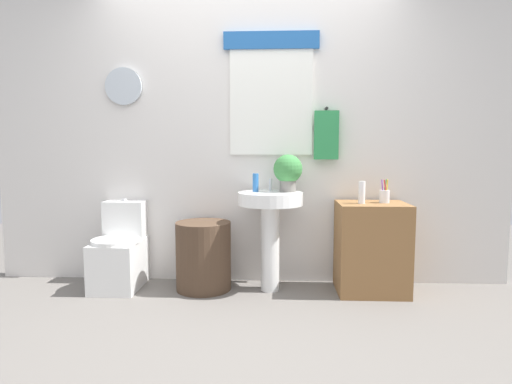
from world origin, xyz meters
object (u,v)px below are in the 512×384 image
potted_plant (288,171)px  toothbrush_cup (384,196)px  toilet (120,254)px  wooden_cabinet (371,248)px  soap_bottle (256,183)px  lotion_bottle (362,192)px  pedestal_sink (270,217)px  laundry_hamper (204,256)px

potted_plant → toothbrush_cup: 0.79m
potted_plant → toilet: bearing=-178.8°
wooden_cabinet → soap_bottle: 1.06m
wooden_cabinet → lotion_bottle: bearing=-157.1°
soap_bottle → pedestal_sink: bearing=-22.6°
pedestal_sink → potted_plant: bearing=23.2°
toilet → laundry_hamper: (0.70, -0.03, 0.00)m
toilet → pedestal_sink: pedestal_sink is taller
potted_plant → lotion_bottle: bearing=-9.9°
laundry_hamper → toothbrush_cup: size_ratio=3.00×
laundry_hamper → toothbrush_cup: 1.53m
laundry_hamper → lotion_bottle: lotion_bottle is taller
lotion_bottle → toothbrush_cup: bearing=17.5°
pedestal_sink → wooden_cabinet: bearing=0.0°
wooden_cabinet → toothbrush_cup: toothbrush_cup is taller
toothbrush_cup → soap_bottle: bearing=178.3°
potted_plant → lotion_bottle: potted_plant is taller
wooden_cabinet → soap_bottle: bearing=176.9°
pedestal_sink → toothbrush_cup: toothbrush_cup is taller
soap_bottle → potted_plant: 0.28m
wooden_cabinet → soap_bottle: size_ratio=4.89×
pedestal_sink → wooden_cabinet: size_ratio=1.11×
laundry_hamper → pedestal_sink: pedestal_sink is taller
laundry_hamper → wooden_cabinet: bearing=0.0°
laundry_hamper → lotion_bottle: 1.36m
soap_bottle → lotion_bottle: size_ratio=0.84×
laundry_hamper → lotion_bottle: size_ratio=3.16×
toothbrush_cup → potted_plant: bearing=177.0°
toothbrush_cup → laundry_hamper: bearing=-179.2°
toilet → pedestal_sink: (1.25, -0.03, 0.33)m
laundry_hamper → soap_bottle: bearing=6.7°
toilet → lotion_bottle: 2.03m
soap_bottle → toothbrush_cup: soap_bottle is taller
laundry_hamper → toothbrush_cup: toothbrush_cup is taller
potted_plant → toothbrush_cup: size_ratio=1.62×
pedestal_sink → soap_bottle: (-0.12, 0.05, 0.27)m
toilet → toothbrush_cup: (2.15, -0.01, 0.50)m
toilet → toothbrush_cup: 2.21m
lotion_bottle → toothbrush_cup: size_ratio=0.95×
lotion_bottle → potted_plant: bearing=170.1°
wooden_cabinet → potted_plant: (-0.67, 0.06, 0.61)m
potted_plant → pedestal_sink: bearing=-156.8°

